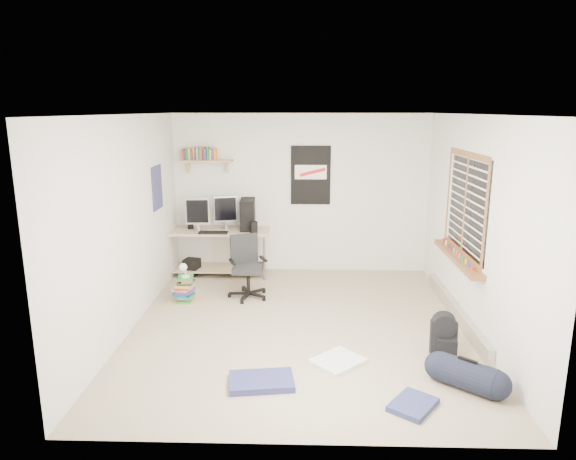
{
  "coord_description": "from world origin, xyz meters",
  "views": [
    {
      "loc": [
        0.03,
        -5.77,
        2.56
      ],
      "look_at": [
        -0.15,
        0.29,
        1.13
      ],
      "focal_mm": 32.0,
      "sensor_mm": 36.0,
      "label": 1
    }
  ],
  "objects_px": {
    "desk": "(218,252)",
    "backpack": "(443,338)",
    "book_stack": "(185,291)",
    "duffel_bag": "(466,375)",
    "office_chair": "(248,263)"
  },
  "relations": [
    {
      "from": "office_chair",
      "to": "backpack",
      "type": "distance_m",
      "value": 2.82
    },
    {
      "from": "backpack",
      "to": "desk",
      "type": "bearing_deg",
      "value": 144.48
    },
    {
      "from": "desk",
      "to": "duffel_bag",
      "type": "bearing_deg",
      "value": -67.12
    },
    {
      "from": "backpack",
      "to": "duffel_bag",
      "type": "xyz_separation_m",
      "value": [
        0.04,
        -0.67,
        -0.06
      ]
    },
    {
      "from": "duffel_bag",
      "to": "desk",
      "type": "bearing_deg",
      "value": 169.49
    },
    {
      "from": "desk",
      "to": "backpack",
      "type": "height_order",
      "value": "desk"
    },
    {
      "from": "desk",
      "to": "office_chair",
      "type": "height_order",
      "value": "office_chair"
    },
    {
      "from": "desk",
      "to": "office_chair",
      "type": "distance_m",
      "value": 1.19
    },
    {
      "from": "office_chair",
      "to": "backpack",
      "type": "relative_size",
      "value": 2.44
    },
    {
      "from": "duffel_bag",
      "to": "book_stack",
      "type": "bearing_deg",
      "value": -175.36
    },
    {
      "from": "desk",
      "to": "backpack",
      "type": "xyz_separation_m",
      "value": [
        2.83,
        -2.7,
        -0.16
      ]
    },
    {
      "from": "desk",
      "to": "office_chair",
      "type": "bearing_deg",
      "value": -78.04
    },
    {
      "from": "duffel_bag",
      "to": "book_stack",
      "type": "height_order",
      "value": "duffel_bag"
    },
    {
      "from": "office_chair",
      "to": "book_stack",
      "type": "distance_m",
      "value": 0.93
    },
    {
      "from": "desk",
      "to": "book_stack",
      "type": "relative_size",
      "value": 3.33
    }
  ]
}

